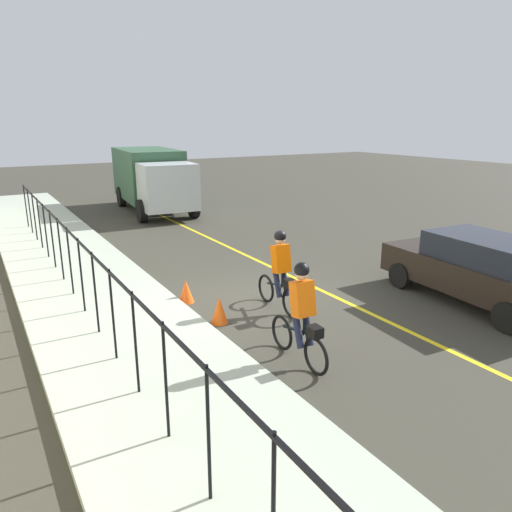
{
  "coord_description": "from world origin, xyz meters",
  "views": [
    {
      "loc": [
        -9.05,
        5.57,
        4.08
      ],
      "look_at": [
        0.23,
        -0.01,
        1.0
      ],
      "focal_mm": 33.56,
      "sensor_mm": 36.0,
      "label": 1
    }
  ],
  "objects": [
    {
      "name": "ground_plane",
      "position": [
        0.0,
        0.0,
        0.0
      ],
      "size": [
        80.0,
        80.0,
        0.0
      ],
      "primitive_type": "plane",
      "color": "#37362D"
    },
    {
      "name": "lane_line_centre",
      "position": [
        0.0,
        -1.6,
        0.0
      ],
      "size": [
        36.0,
        0.12,
        0.01
      ],
      "primitive_type": "cube",
      "color": "yellow",
      "rests_on": "ground"
    },
    {
      "name": "sidewalk",
      "position": [
        0.0,
        3.4,
        0.07
      ],
      "size": [
        40.0,
        3.2,
        0.15
      ],
      "primitive_type": "cube",
      "color": "#A3AE9C",
      "rests_on": "ground"
    },
    {
      "name": "iron_fence",
      "position": [
        1.0,
        3.8,
        1.26
      ],
      "size": [
        19.73,
        0.04,
        1.6
      ],
      "color": "black",
      "rests_on": "sidewalk"
    },
    {
      "name": "cyclist_lead",
      "position": [
        -0.83,
        0.0,
        0.91
      ],
      "size": [
        1.71,
        0.37,
        1.83
      ],
      "rotation": [
        0.0,
        0.0,
        -0.03
      ],
      "color": "black",
      "rests_on": "ground"
    },
    {
      "name": "cyclist_follow",
      "position": [
        -3.0,
        1.03,
        0.91
      ],
      "size": [
        1.71,
        0.37,
        1.83
      ],
      "rotation": [
        0.0,
        0.0,
        -0.03
      ],
      "color": "black",
      "rests_on": "ground"
    },
    {
      "name": "patrol_sedan",
      "position": [
        -2.74,
        -4.19,
        0.82
      ],
      "size": [
        4.52,
        2.18,
        1.58
      ],
      "rotation": [
        0.0,
        0.0,
        -0.07
      ],
      "color": "black",
      "rests_on": "ground"
    },
    {
      "name": "box_truck_background",
      "position": [
        12.4,
        -1.75,
        1.55
      ],
      "size": [
        6.89,
        3.01,
        2.78
      ],
      "rotation": [
        0.0,
        0.0,
        3.05
      ],
      "color": "#2D5237",
      "rests_on": "ground"
    },
    {
      "name": "traffic_cone_near",
      "position": [
        0.71,
        1.59,
        0.27
      ],
      "size": [
        0.36,
        0.36,
        0.54
      ],
      "primitive_type": "cone",
      "color": "#FA5616",
      "rests_on": "ground"
    },
    {
      "name": "traffic_cone_far",
      "position": [
        -0.75,
        1.46,
        0.29
      ],
      "size": [
        0.36,
        0.36,
        0.57
      ],
      "primitive_type": "cone",
      "color": "#F45A14",
      "rests_on": "ground"
    }
  ]
}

